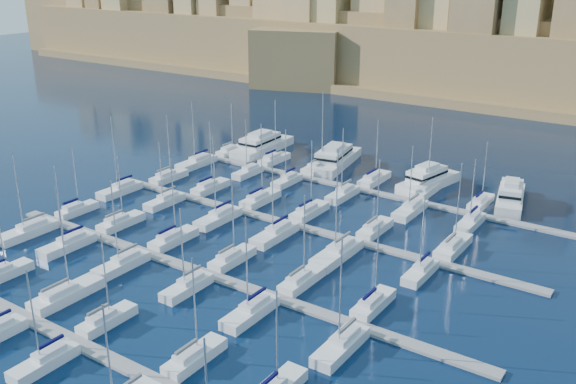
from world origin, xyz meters
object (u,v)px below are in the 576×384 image
Objects in this scene: sailboat_4 at (194,357)px; motor_yacht_b at (335,158)px; motor_yacht_a at (262,145)px; motor_yacht_d at (510,196)px; sailboat_2 at (66,294)px; motor_yacht_c at (428,179)px.

sailboat_4 is 75.46m from motor_yacht_b.
motor_yacht_a is 1.23× the size of motor_yacht_d.
motor_yacht_b is 1.28× the size of motor_yacht_d.
motor_yacht_a is at bearing 105.55° from sailboat_2.
motor_yacht_d is (15.00, 69.57, 0.99)m from sailboat_4.
motor_yacht_c is 16.37m from motor_yacht_d.
sailboat_2 is 0.81× the size of motor_yacht_b.
sailboat_4 is at bearing -2.26° from sailboat_2.
motor_yacht_d is (38.69, -2.07, -0.00)m from motor_yacht_b.
sailboat_2 is at bearing -119.47° from motor_yacht_d.
sailboat_4 reaches higher than motor_yacht_d.
motor_yacht_b is at bearing 0.51° from motor_yacht_a.
sailboat_2 is 0.84× the size of motor_yacht_a.
sailboat_4 is 83.62m from motor_yacht_a.
sailboat_2 is 70.71m from motor_yacht_b.
motor_yacht_b is 38.75m from motor_yacht_d.
sailboat_2 is 1.03× the size of motor_yacht_d.
sailboat_4 is at bearing -58.72° from motor_yacht_a.
sailboat_2 is 0.99× the size of motor_yacht_c.
sailboat_4 is 69.96m from motor_yacht_c.
motor_yacht_b and motor_yacht_c have the same top height.
sailboat_2 reaches higher than motor_yacht_b.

